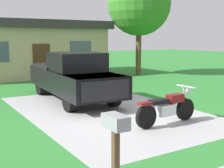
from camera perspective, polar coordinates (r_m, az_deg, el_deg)
ground_plane at (r=10.40m, az=-1.11°, el=-4.97°), size 80.00×80.00×0.00m
driveway_pad at (r=10.40m, az=-1.11°, el=-4.96°), size 5.23×8.07×0.01m
motorcycle at (r=8.84m, az=10.31°, el=-4.43°), size 2.21×0.70×1.09m
pickup_truck at (r=12.16m, az=-7.39°, el=1.52°), size 2.30×5.72×1.90m
mailbox at (r=4.86m, az=0.68°, el=-9.02°), size 0.26×0.48×1.26m
shade_tree at (r=20.45m, az=5.11°, el=14.68°), size 4.10×4.10×6.67m
neighbor_house at (r=20.44m, az=-15.41°, el=6.52°), size 9.60×5.60×3.50m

